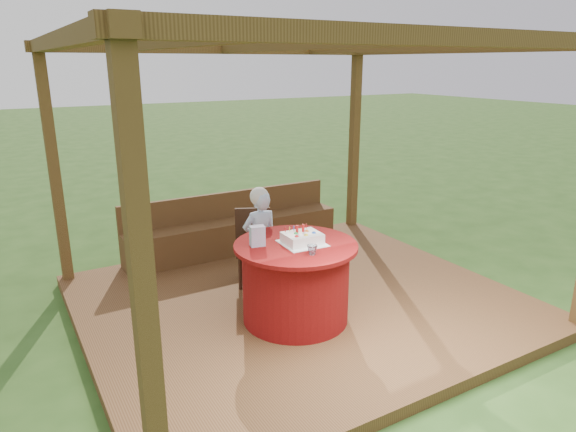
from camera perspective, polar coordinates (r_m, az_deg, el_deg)
The scene contains 10 objects.
ground at distance 5.80m, azimuth 1.26°, elevation -10.12°, with size 60.00×60.00×0.00m, color #294D19.
deck at distance 5.78m, azimuth 1.27°, elevation -9.59°, with size 4.50×4.00×0.12m, color brown.
pergola at distance 5.18m, azimuth 1.44°, elevation 14.36°, with size 4.50×4.00×2.72m.
bench at distance 7.07m, azimuth -6.01°, elevation -1.82°, with size 3.00×0.42×0.80m.
table at distance 5.14m, azimuth 0.85°, elevation -7.28°, with size 1.21×1.21×0.81m.
chair at distance 6.03m, azimuth -3.86°, elevation -2.96°, with size 0.55×0.55×0.86m.
elderly_woman at distance 5.79m, azimuth -3.13°, elevation -2.41°, with size 0.42×0.28×1.19m.
birthday_cake at distance 4.98m, azimuth 1.60°, elevation -2.49°, with size 0.42×0.42×0.18m.
gift_bag at distance 4.91m, azimuth -3.43°, elevation -2.23°, with size 0.14×0.09×0.20m, color #CD85B5.
drinking_glass at distance 4.71m, azimuth 2.71°, elevation -3.78°, with size 0.10×0.10×0.09m, color white.
Camera 1 is at (-2.72, -4.41, 2.62)m, focal length 32.00 mm.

